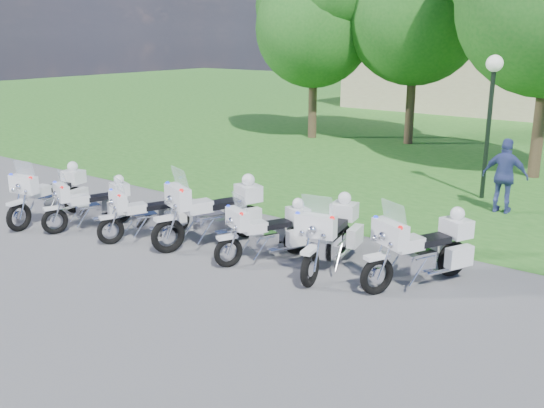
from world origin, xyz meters
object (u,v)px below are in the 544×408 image
Objects in this scene: motorcycle_4 at (269,230)px; motorcycle_6 at (423,248)px; motorcycle_1 at (93,203)px; bystander_c at (505,176)px; motorcycle_2 at (150,211)px; motorcycle_3 at (215,211)px; motorcycle_0 at (51,193)px; motorcycle_5 at (331,234)px; lamp_post at (492,91)px.

motorcycle_4 is 3.03m from motorcycle_6.
bystander_c is (7.22, 6.97, 0.34)m from motorcycle_1.
motorcycle_3 is at bearing -136.34° from motorcycle_2.
motorcycle_1 is 1.02× the size of motorcycle_4.
motorcycle_0 is 1.18× the size of motorcycle_4.
motorcycle_2 is 0.89× the size of motorcycle_6.
motorcycle_6 is 1.20× the size of bystander_c.
motorcycle_1 is 1.63m from motorcycle_2.
motorcycle_1 is at bearing -178.85° from motorcycle_0.
motorcycle_4 is 0.89× the size of motorcycle_6.
motorcycle_0 is 11.14m from bystander_c.
motorcycle_1 is 5.85m from motorcycle_5.
motorcycle_0 is 11.50m from lamp_post.
motorcycle_3 is (3.04, 0.87, 0.14)m from motorcycle_1.
motorcycle_1 is at bearing 32.71° from motorcycle_2.
motorcycle_1 is 4.59m from motorcycle_4.
bystander_c reaches higher than motorcycle_0.
lamp_post is at bearing -109.08° from motorcycle_1.
motorcycle_0 is 0.99× the size of motorcycle_5.
motorcycle_3 is 1.04× the size of motorcycle_5.
motorcycle_3 is 7.40m from bystander_c.
motorcycle_0 is 0.95× the size of motorcycle_3.
motorcycle_2 is 1.00× the size of motorcycle_4.
motorcycle_3 is 1.10× the size of motorcycle_6.
motorcycle_0 is at bearing 36.07° from motorcycle_6.
motorcycle_5 is 7.30m from lamp_post.
motorcycle_4 reaches higher than motorcycle_2.
motorcycle_5 is (1.21, 0.35, 0.08)m from motorcycle_4.
motorcycle_0 is at bearing 34.28° from motorcycle_4.
motorcycle_5 is 1.28× the size of bystander_c.
motorcycle_3 is 1.24× the size of motorcycle_4.
motorcycle_6 reaches higher than motorcycle_2.
motorcycle_1 is at bearing 40.90° from bystander_c.
motorcycle_4 is 1.27m from motorcycle_5.
motorcycle_2 is 2.96m from motorcycle_4.
motorcycle_3 reaches higher than motorcycle_5.
motorcycle_6 is at bearing -149.58° from motorcycle_1.
lamp_post is at bearing -80.00° from motorcycle_4.
motorcycle_2 is 5.99m from motorcycle_6.
motorcycle_6 is at bearing -179.94° from motorcycle_5.
motorcycle_0 is 0.62× the size of lamp_post.
bystander_c is at bearing -108.07° from motorcycle_2.
motorcycle_5 is at bearing -146.23° from motorcycle_2.
motorcycle_5 is at bearing -94.98° from lamp_post.
motorcycle_6 is (5.86, 1.20, 0.09)m from motorcycle_2.
motorcycle_5 is (4.13, 0.86, 0.08)m from motorcycle_2.
motorcycle_0 is 1.05× the size of motorcycle_6.
bystander_c is (8.49, 7.20, 0.27)m from motorcycle_0.
motorcycle_2 is 1.07× the size of bystander_c.
motorcycle_0 reaches higher than motorcycle_2.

